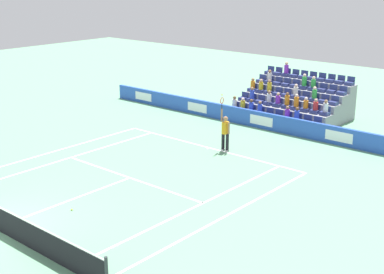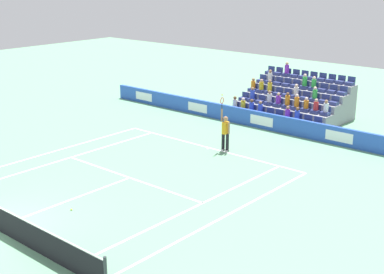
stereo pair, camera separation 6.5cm
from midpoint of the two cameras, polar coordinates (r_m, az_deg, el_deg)
line_baseline at (r=27.70m, az=1.77°, el=-1.13°), size 10.97×0.10×0.01m
line_service at (r=23.93m, az=-6.56°, el=-4.23°), size 8.23×0.10×0.01m
line_centre_service at (r=22.06m, az=-12.68°, el=-6.44°), size 0.10×6.40×0.01m
line_singles_sideline_left at (r=26.68m, az=-13.32°, el=-2.32°), size 0.10×11.89×0.01m
line_singles_sideline_right at (r=20.98m, az=0.27°, el=-7.26°), size 0.10×11.89×0.01m
line_doubles_sideline_left at (r=27.76m, az=-15.00°, el=-1.69°), size 0.10×11.89×0.01m
line_doubles_sideline_right at (r=20.20m, az=3.25°, el=-8.29°), size 0.10×11.89×0.01m
line_centre_mark at (r=27.63m, az=1.64°, el=-1.18°), size 0.10×0.20×0.01m
sponsor_barrier at (r=31.24m, az=7.25°, el=1.73°), size 23.66×0.22×0.94m
tennis_player at (r=26.99m, az=3.40°, el=0.54°), size 0.53×0.39×2.85m
stadium_stand at (r=34.09m, az=10.58°, el=3.48°), size 6.20×4.75×3.02m
loose_tennis_ball at (r=21.15m, az=-12.47°, el=-7.38°), size 0.07×0.07×0.07m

